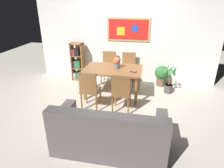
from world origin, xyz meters
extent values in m
plane|color=beige|center=(0.00, 0.00, 0.00)|extent=(12.00, 12.00, 0.00)
cube|color=silver|center=(0.00, 1.53, 1.30)|extent=(5.20, 0.10, 2.60)
cube|color=tan|center=(0.09, 1.46, 1.52)|extent=(1.20, 0.02, 0.64)
cube|color=red|center=(0.09, 1.45, 1.52)|extent=(1.10, 0.01, 0.54)
cube|color=gold|center=(-0.12, 1.44, 1.47)|extent=(0.22, 0.00, 0.23)
cube|color=#263FA5|center=(0.27, 1.44, 1.55)|extent=(0.18, 0.00, 0.18)
cube|color=brown|center=(-0.14, 0.38, 0.71)|extent=(1.42, 0.92, 0.04)
cylinder|color=brown|center=(-0.77, 0.00, 0.34)|extent=(0.07, 0.07, 0.69)
cylinder|color=brown|center=(0.49, 0.00, 0.34)|extent=(0.07, 0.07, 0.69)
cylinder|color=brown|center=(-0.77, 0.76, 0.34)|extent=(0.07, 0.07, 0.69)
cylinder|color=brown|center=(0.49, 0.76, 0.34)|extent=(0.07, 0.07, 0.69)
cube|color=brown|center=(0.15, 1.13, 0.44)|extent=(0.40, 0.40, 0.03)
cube|color=beige|center=(0.15, 1.13, 0.47)|extent=(0.36, 0.36, 0.03)
cylinder|color=brown|center=(0.32, 1.30, 0.21)|extent=(0.04, 0.04, 0.42)
cylinder|color=brown|center=(-0.02, 1.30, 0.21)|extent=(0.04, 0.04, 0.42)
cylinder|color=brown|center=(0.32, 0.96, 0.21)|extent=(0.04, 0.04, 0.42)
cylinder|color=brown|center=(-0.02, 0.96, 0.21)|extent=(0.04, 0.04, 0.42)
cube|color=brown|center=(0.15, 1.31, 0.68)|extent=(0.38, 0.04, 0.46)
cube|color=brown|center=(0.15, 1.31, 0.88)|extent=(0.38, 0.05, 0.06)
cube|color=brown|center=(-0.50, -0.34, 0.44)|extent=(0.40, 0.40, 0.03)
cube|color=beige|center=(-0.50, -0.34, 0.47)|extent=(0.36, 0.36, 0.03)
cylinder|color=brown|center=(-0.67, -0.51, 0.21)|extent=(0.04, 0.04, 0.42)
cylinder|color=brown|center=(-0.33, -0.51, 0.21)|extent=(0.04, 0.04, 0.42)
cylinder|color=brown|center=(-0.67, -0.17, 0.21)|extent=(0.04, 0.04, 0.42)
cylinder|color=brown|center=(-0.33, -0.17, 0.21)|extent=(0.04, 0.04, 0.42)
cube|color=brown|center=(-0.50, -0.52, 0.68)|extent=(0.38, 0.04, 0.46)
cube|color=brown|center=(-0.50, -0.52, 0.88)|extent=(0.38, 0.05, 0.06)
cube|color=brown|center=(0.20, -0.34, 0.44)|extent=(0.40, 0.40, 0.03)
cube|color=beige|center=(0.20, -0.34, 0.47)|extent=(0.36, 0.36, 0.03)
cylinder|color=brown|center=(0.03, -0.51, 0.21)|extent=(0.04, 0.04, 0.42)
cylinder|color=brown|center=(0.37, -0.51, 0.21)|extent=(0.04, 0.04, 0.42)
cylinder|color=brown|center=(0.03, -0.17, 0.21)|extent=(0.04, 0.04, 0.42)
cylinder|color=brown|center=(0.37, -0.17, 0.21)|extent=(0.04, 0.04, 0.42)
cube|color=brown|center=(0.20, -0.52, 0.68)|extent=(0.38, 0.04, 0.46)
cube|color=brown|center=(0.20, -0.52, 0.88)|extent=(0.38, 0.05, 0.06)
cube|color=brown|center=(-0.42, 1.14, 0.44)|extent=(0.40, 0.40, 0.03)
cube|color=beige|center=(-0.42, 1.14, 0.47)|extent=(0.36, 0.36, 0.03)
cylinder|color=brown|center=(-0.25, 1.31, 0.21)|extent=(0.04, 0.04, 0.42)
cylinder|color=brown|center=(-0.59, 1.31, 0.21)|extent=(0.04, 0.04, 0.42)
cylinder|color=brown|center=(-0.25, 0.97, 0.21)|extent=(0.04, 0.04, 0.42)
cylinder|color=brown|center=(-0.59, 0.97, 0.21)|extent=(0.04, 0.04, 0.42)
cube|color=brown|center=(-0.42, 1.32, 0.68)|extent=(0.38, 0.04, 0.46)
cube|color=brown|center=(-0.42, 1.32, 0.88)|extent=(0.38, 0.05, 0.06)
cube|color=#514C4C|center=(0.20, -1.55, 0.20)|extent=(1.80, 0.84, 0.40)
cube|color=#514C4C|center=(0.20, -1.87, 0.62)|extent=(1.80, 0.20, 0.44)
cube|color=#514C4C|center=(-0.61, -1.55, 0.51)|extent=(0.18, 0.80, 0.22)
cube|color=#514C4C|center=(1.01, -1.55, 0.51)|extent=(0.18, 0.80, 0.22)
cube|color=#334C72|center=(-0.25, -1.73, 0.56)|extent=(0.32, 0.16, 0.33)
cube|color=#8C6B4C|center=(0.20, -1.73, 0.56)|extent=(0.32, 0.16, 0.33)
cube|color=#B78C33|center=(0.65, -1.73, 0.56)|extent=(0.32, 0.16, 0.33)
cube|color=brown|center=(-1.55, 1.25, 0.57)|extent=(0.03, 0.28, 1.13)
cube|color=brown|center=(-1.22, 1.25, 0.57)|extent=(0.03, 0.28, 1.13)
cube|color=brown|center=(-1.38, 1.25, 0.01)|extent=(0.36, 0.28, 0.03)
cube|color=brown|center=(-1.38, 1.25, 1.12)|extent=(0.36, 0.28, 0.03)
cube|color=brown|center=(-1.38, 1.25, 0.38)|extent=(0.30, 0.28, 0.02)
cube|color=brown|center=(-1.38, 1.25, 0.75)|extent=(0.30, 0.28, 0.02)
cube|color=beige|center=(-1.49, 1.25, 0.13)|extent=(0.05, 0.22, 0.19)
cube|color=#337247|center=(-1.44, 1.25, 0.12)|extent=(0.05, 0.22, 0.18)
cube|color=#595960|center=(-1.38, 1.25, 0.12)|extent=(0.05, 0.22, 0.18)
cube|color=#7F3F72|center=(-1.33, 1.25, 0.14)|extent=(0.04, 0.22, 0.22)
cube|color=#B2332D|center=(-1.27, 1.25, 0.12)|extent=(0.06, 0.22, 0.17)
cube|color=black|center=(-1.49, 1.25, 0.50)|extent=(0.05, 0.22, 0.22)
cube|color=#337247|center=(-1.44, 1.25, 0.49)|extent=(0.05, 0.22, 0.21)
cube|color=#337247|center=(-1.37, 1.25, 0.49)|extent=(0.06, 0.22, 0.20)
cube|color=#337247|center=(-1.32, 1.25, 0.50)|extent=(0.04, 0.22, 0.22)
cube|color=#7F3F72|center=(-1.50, 1.25, 0.86)|extent=(0.04, 0.22, 0.19)
cube|color=#B2332D|center=(-1.45, 1.25, 0.85)|extent=(0.04, 0.22, 0.18)
cube|color=black|center=(-1.40, 1.25, 0.87)|extent=(0.05, 0.22, 0.21)
cube|color=black|center=(-1.34, 1.25, 0.86)|extent=(0.06, 0.22, 0.19)
cylinder|color=brown|center=(1.11, 1.26, 0.12)|extent=(0.26, 0.26, 0.23)
cylinder|color=#332319|center=(1.11, 1.26, 0.22)|extent=(0.23, 0.23, 0.02)
sphere|color=#2D6B33|center=(1.11, 1.26, 0.39)|extent=(0.39, 0.39, 0.39)
cylinder|color=#2D6B33|center=(1.16, 1.12, 0.16)|extent=(0.03, 0.03, 0.23)
cylinder|color=#2D6B33|center=(1.23, 1.35, 0.17)|extent=(0.03, 0.03, 0.21)
cylinder|color=#4C4742|center=(1.29, 0.82, 0.11)|extent=(0.21, 0.21, 0.22)
cylinder|color=#332319|center=(1.29, 0.82, 0.21)|extent=(0.19, 0.19, 0.02)
cylinder|color=brown|center=(1.29, 0.82, 0.38)|extent=(0.04, 0.04, 0.32)
cone|color=#387F3D|center=(1.40, 0.83, 0.66)|extent=(0.12, 0.26, 0.28)
cone|color=#387F3D|center=(1.31, 0.90, 0.64)|extent=(0.23, 0.13, 0.25)
cone|color=#387F3D|center=(1.20, 0.89, 0.65)|extent=(0.22, 0.24, 0.27)
cone|color=#387F3D|center=(1.22, 0.76, 0.64)|extent=(0.21, 0.21, 0.26)
cone|color=#387F3D|center=(1.32, 0.73, 0.63)|extent=(0.23, 0.16, 0.23)
cylinder|color=slate|center=(-0.05, 0.43, 0.79)|extent=(0.15, 0.15, 0.14)
sphere|color=#D86633|center=(-0.05, 0.43, 0.92)|extent=(0.18, 0.18, 0.18)
sphere|color=#D86633|center=(-0.08, 0.49, 0.95)|extent=(0.08, 0.08, 0.08)
sphere|color=pink|center=(-0.01, 0.37, 0.95)|extent=(0.06, 0.06, 0.06)
sphere|color=pink|center=(0.02, 0.45, 0.95)|extent=(0.06, 0.06, 0.06)
cube|color=black|center=(0.39, 0.23, 0.74)|extent=(0.16, 0.06, 0.02)
cube|color=gray|center=(0.39, 0.23, 0.75)|extent=(0.10, 0.04, 0.00)
camera|label=1|loc=(0.74, -4.12, 2.32)|focal=31.46mm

